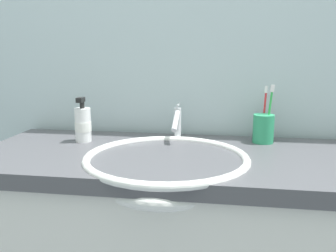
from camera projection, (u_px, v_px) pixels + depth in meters
The scene contains 7 objects.
tiled_wall_back at pixel (192, 41), 1.38m from camera, with size 2.46×0.04×2.40m, color silver.
sink_basin at pixel (166, 173), 1.11m from camera, with size 0.48×0.48×0.13m.
faucet at pixel (177, 122), 1.32m from camera, with size 0.02×0.14×0.12m.
toothbrush_cup at pixel (263, 129), 1.28m from camera, with size 0.07×0.07×0.10m, color #2D9966.
toothbrush_red at pixel (265, 109), 1.30m from camera, with size 0.02×0.04×0.18m.
toothbrush_green at pixel (270, 109), 1.27m from camera, with size 0.02×0.01×0.19m.
soap_dispenser at pixel (83, 124), 1.29m from camera, with size 0.06×0.06×0.15m.
Camera 1 is at (0.13, -1.11, 1.18)m, focal length 40.70 mm.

